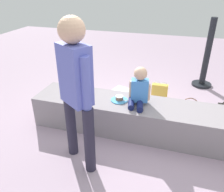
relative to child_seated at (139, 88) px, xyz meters
The scene contains 12 objects.
ground_plane 0.64m from the child_seated, ahead, with size 12.00×12.00×0.00m, color #A48DA0.
concrete_ledge 0.43m from the child_seated, ahead, with size 2.90×0.57×0.42m, color gray.
child_seated is the anchor object (origin of this frame).
adult_standing 0.93m from the child_seated, 123.42° to the right, with size 0.41×0.34×1.57m.
cake_plate 0.32m from the child_seated, behind, with size 0.22×0.22×0.07m.
gift_bag 1.03m from the child_seated, 78.08° to the left, with size 0.26×0.10×0.37m.
railing_post 2.02m from the child_seated, 63.51° to the left, with size 0.36×0.36×1.25m.
water_bottle_near_gift 1.64m from the child_seated, 136.70° to the left, with size 0.06×0.06×0.23m.
water_bottle_far_side 0.94m from the child_seated, 97.12° to the left, with size 0.07×0.07×0.20m.
party_cup_red 1.09m from the child_seated, 97.28° to the left, with size 0.07×0.07×0.10m, color red.
cake_box_white 1.11m from the child_seated, 117.71° to the left, with size 0.28×0.30×0.15m, color white.
handbag_brown_canvas 0.95m from the child_seated, 35.53° to the left, with size 0.29×0.12×0.36m.
Camera 1 is at (0.35, -2.51, 1.84)m, focal length 36.54 mm.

